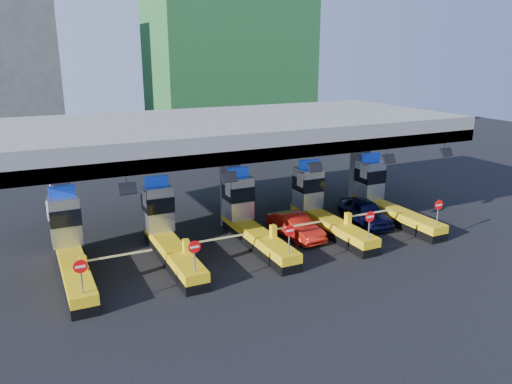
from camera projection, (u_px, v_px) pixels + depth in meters
name	position (u px, v px, depth m)	size (l,w,h in m)	color
ground	(251.00, 242.00, 29.58)	(120.00, 120.00, 0.00)	black
toll_canopy	(230.00, 132.00, 30.40)	(28.00, 12.09, 7.00)	slate
toll_lane_far_left	(70.00, 246.00, 25.28)	(4.43, 8.00, 4.16)	black
toll_lane_left	(166.00, 231.00, 27.36)	(4.43, 8.00, 4.16)	black
toll_lane_center	(249.00, 218.00, 29.44)	(4.43, 8.00, 4.16)	black
toll_lane_right	(320.00, 207.00, 31.52)	(4.43, 8.00, 4.16)	black
toll_lane_far_right	(383.00, 197.00, 33.60)	(4.43, 8.00, 4.16)	black
bg_building_scaffold	(228.00, 24.00, 58.51)	(18.00, 12.00, 28.00)	#1E5926
van	(365.00, 212.00, 32.47)	(1.92, 4.77, 1.62)	black
red_car	(295.00, 226.00, 30.06)	(1.52, 4.36, 1.44)	red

